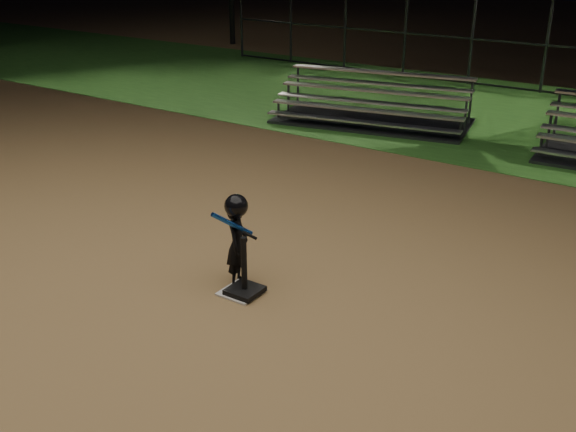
{
  "coord_description": "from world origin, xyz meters",
  "views": [
    {
      "loc": [
        4.44,
        -5.57,
        4.02
      ],
      "look_at": [
        0.0,
        1.0,
        0.65
      ],
      "focal_mm": 42.21,
      "sensor_mm": 36.0,
      "label": 1
    }
  ],
  "objects_px": {
    "home_plate": "(241,292)",
    "child_batter": "(237,237)",
    "batting_tee": "(245,283)",
    "bleacher_left": "(372,113)"
  },
  "relations": [
    {
      "from": "child_batter",
      "to": "home_plate",
      "type": "bearing_deg",
      "value": -156.19
    },
    {
      "from": "home_plate",
      "to": "batting_tee",
      "type": "relative_size",
      "value": 0.62
    },
    {
      "from": "child_batter",
      "to": "batting_tee",
      "type": "bearing_deg",
      "value": -148.91
    },
    {
      "from": "home_plate",
      "to": "batting_tee",
      "type": "height_order",
      "value": "batting_tee"
    },
    {
      "from": "batting_tee",
      "to": "child_batter",
      "type": "xyz_separation_m",
      "value": [
        -0.23,
        0.18,
        0.47
      ]
    },
    {
      "from": "home_plate",
      "to": "child_batter",
      "type": "distance_m",
      "value": 0.66
    },
    {
      "from": "batting_tee",
      "to": "child_batter",
      "type": "relative_size",
      "value": 0.62
    },
    {
      "from": "home_plate",
      "to": "child_batter",
      "type": "height_order",
      "value": "child_batter"
    },
    {
      "from": "batting_tee",
      "to": "bleacher_left",
      "type": "bearing_deg",
      "value": 106.93
    },
    {
      "from": "batting_tee",
      "to": "child_batter",
      "type": "height_order",
      "value": "child_batter"
    }
  ]
}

